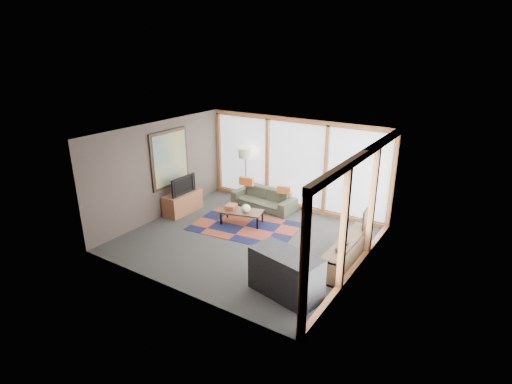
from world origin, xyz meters
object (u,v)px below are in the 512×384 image
Objects in this scene: floor_lamp at (246,175)px; coffee_table at (242,217)px; sofa at (264,198)px; television at (181,185)px; tv_console at (183,202)px; bookshelf at (347,252)px; bar_counter at (286,274)px.

floor_lamp reaches higher than coffee_table.
sofa is at bearing -13.72° from floor_lamp.
sofa reaches higher than coffee_table.
floor_lamp is 1.83× the size of television.
tv_console is at bearing -119.62° from floor_lamp.
bar_counter reaches higher than bookshelf.
tv_console is at bearing 178.08° from bookshelf.
bar_counter is (3.36, -3.62, -0.38)m from floor_lamp.
floor_lamp reaches higher than television.
tv_console is 4.74m from bar_counter.
floor_lamp is 1.40× the size of tv_console.
tv_console is 0.55m from television.
coffee_table is 1.94m from television.
sofa is 1.75× the size of coffee_table.
floor_lamp is at bearing 154.37° from bookshelf.
coffee_table is 3.32m from bar_counter.
coffee_table is 0.50× the size of bookshelf.
coffee_table is at bearing -81.06° from sofa.
coffee_table is at bearing -79.65° from television.
sofa is at bearing 151.84° from bookshelf.
bookshelf is at bearing -90.83° from television.
sofa is 4.32m from bar_counter.
television is 0.65× the size of bar_counter.
floor_lamp reaches higher than bar_counter.
sofa is 0.88× the size of bookshelf.
tv_console is (-1.72, -1.53, 0.01)m from sofa.
floor_lamp is 0.76× the size of bookshelf.
bookshelf is 1.57× the size of bar_counter.
tv_console is (-1.83, -0.27, 0.11)m from coffee_table.
bar_counter is (4.31, -1.86, -0.40)m from television.
bookshelf is (3.17, -1.70, -0.01)m from sofa.
bar_counter reaches higher than sofa.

